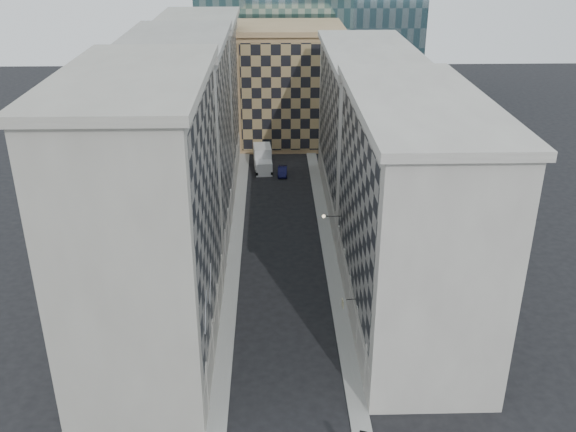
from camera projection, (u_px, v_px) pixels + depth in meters
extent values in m
cube|color=gray|center=(236.00, 244.00, 72.88)|extent=(1.50, 100.00, 0.15)
cube|color=gray|center=(328.00, 243.00, 73.14)|extent=(1.50, 100.00, 0.15)
cube|color=#9B968C|center=(147.00, 226.00, 50.70)|extent=(10.00, 22.00, 23.00)
cube|color=gray|center=(207.00, 209.00, 50.20)|extent=(0.25, 19.36, 18.00)
cube|color=#9B968C|center=(213.00, 330.00, 54.97)|extent=(0.45, 21.12, 3.20)
cube|color=#9B968C|center=(131.00, 77.00, 45.74)|extent=(10.80, 22.80, 0.70)
cylinder|color=#9B968C|center=(202.00, 388.00, 47.23)|extent=(0.90, 0.90, 4.40)
cylinder|color=#9B968C|center=(209.00, 343.00, 52.22)|extent=(0.90, 0.90, 4.40)
cylinder|color=#9B968C|center=(214.00, 306.00, 57.21)|extent=(0.90, 0.90, 4.40)
cylinder|color=#9B968C|center=(218.00, 275.00, 62.20)|extent=(0.90, 0.90, 4.40)
cube|color=gray|center=(181.00, 144.00, 70.88)|extent=(10.00, 22.00, 22.00)
cube|color=gray|center=(225.00, 131.00, 70.38)|extent=(0.25, 19.36, 17.00)
cube|color=gray|center=(228.00, 221.00, 74.94)|extent=(0.45, 21.12, 3.20)
cube|color=gray|center=(174.00, 40.00, 66.13)|extent=(10.80, 22.80, 0.70)
cylinder|color=gray|center=(222.00, 249.00, 67.20)|extent=(0.90, 0.90, 4.40)
cylinder|color=gray|center=(225.00, 226.00, 72.19)|extent=(0.90, 0.90, 4.40)
cylinder|color=gray|center=(228.00, 207.00, 77.18)|extent=(0.90, 0.90, 4.40)
cylinder|color=gray|center=(230.00, 189.00, 82.17)|extent=(0.90, 0.90, 4.40)
cube|color=#9B968C|center=(201.00, 99.00, 91.06)|extent=(10.00, 22.00, 21.00)
cube|color=gray|center=(235.00, 88.00, 90.56)|extent=(0.25, 19.36, 16.00)
cube|color=#9B968C|center=(237.00, 158.00, 94.91)|extent=(0.45, 21.12, 3.20)
cube|color=#9B968C|center=(196.00, 20.00, 86.52)|extent=(10.80, 22.80, 0.70)
cylinder|color=#9B968C|center=(233.00, 174.00, 87.17)|extent=(0.90, 0.90, 4.40)
cylinder|color=#9B968C|center=(235.00, 160.00, 92.16)|extent=(0.90, 0.90, 4.40)
cylinder|color=#9B968C|center=(236.00, 148.00, 97.15)|extent=(0.90, 0.90, 4.40)
cylinder|color=#9B968C|center=(238.00, 137.00, 102.14)|extent=(0.90, 0.90, 4.40)
cube|color=#A8A19A|center=(411.00, 219.00, 55.51)|extent=(10.00, 26.00, 20.00)
cube|color=gray|center=(356.00, 204.00, 54.76)|extent=(0.25, 22.88, 15.00)
cube|color=#A8A19A|center=(352.00, 302.00, 58.91)|extent=(0.45, 24.96, 3.20)
cube|color=#A8A19A|center=(422.00, 102.00, 51.17)|extent=(10.80, 26.80, 0.70)
cylinder|color=#A8A19A|center=(370.00, 369.00, 49.22)|extent=(0.90, 0.90, 4.40)
cylinder|color=#A8A19A|center=(361.00, 330.00, 53.94)|extent=(0.90, 0.90, 4.40)
cylinder|color=#A8A19A|center=(354.00, 297.00, 58.66)|extent=(0.90, 0.90, 4.40)
cylinder|color=#A8A19A|center=(347.00, 269.00, 63.38)|extent=(0.90, 0.90, 4.40)
cylinder|color=#A8A19A|center=(342.00, 245.00, 68.10)|extent=(0.90, 0.90, 4.40)
cube|color=#A8A19A|center=(367.00, 132.00, 80.23)|extent=(10.00, 28.00, 19.00)
cube|color=gray|center=(329.00, 120.00, 79.48)|extent=(0.25, 24.64, 14.00)
cube|color=#A8A19A|center=(327.00, 190.00, 83.42)|extent=(0.45, 26.88, 3.20)
cube|color=#A8A19A|center=(372.00, 52.00, 76.10)|extent=(10.80, 28.80, 0.70)
cube|color=tan|center=(289.00, 87.00, 103.81)|extent=(16.00, 14.00, 18.00)
cube|color=tan|center=(291.00, 98.00, 97.37)|extent=(15.20, 0.25, 16.50)
cube|color=tan|center=(289.00, 27.00, 99.88)|extent=(16.80, 14.80, 0.80)
cube|color=#2F2924|center=(276.00, 41.00, 114.38)|extent=(6.00, 6.00, 28.00)
cylinder|color=gray|center=(206.00, 312.00, 45.94)|extent=(0.10, 2.33, 2.33)
cylinder|color=gray|center=(210.00, 283.00, 49.57)|extent=(0.10, 2.33, 2.33)
cylinder|color=black|center=(333.00, 216.00, 65.12)|extent=(1.80, 0.08, 0.08)
sphere|color=#FFE5B2|center=(324.00, 216.00, 65.10)|extent=(0.36, 0.36, 0.36)
cube|color=silver|center=(264.00, 168.00, 92.88)|extent=(2.55, 2.75, 1.94)
cube|color=silver|center=(262.00, 157.00, 95.11)|extent=(2.76, 4.05, 3.34)
cylinder|color=black|center=(257.00, 173.00, 92.20)|extent=(0.39, 0.99, 0.97)
cylinder|color=black|center=(272.00, 173.00, 92.40)|extent=(0.39, 0.99, 0.97)
cylinder|color=black|center=(255.00, 161.00, 96.68)|extent=(0.39, 0.99, 0.97)
cylinder|color=black|center=(269.00, 161.00, 96.87)|extent=(0.39, 0.99, 0.97)
imported|color=#10113E|center=(282.00, 171.00, 92.54)|extent=(1.40, 3.75, 1.22)
cylinder|color=black|center=(351.00, 299.00, 54.55)|extent=(0.79, 0.12, 0.06)
cube|color=beige|center=(343.00, 303.00, 54.70)|extent=(0.11, 0.69, 0.69)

